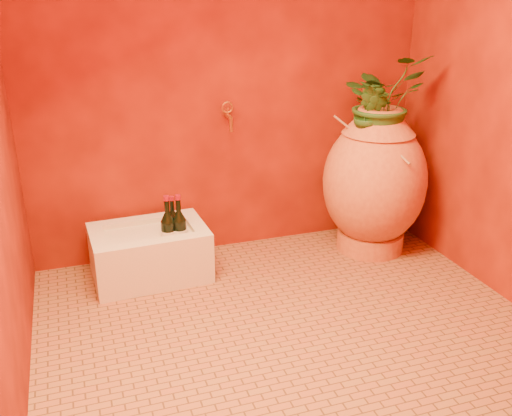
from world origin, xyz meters
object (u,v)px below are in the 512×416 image
object	(u,v)px
stone_basin	(150,254)
wine_bottle_c	(180,232)
amphora	(374,181)
wall_tap	(228,115)
wine_bottle_b	(173,227)
wine_bottle_a	(168,233)

from	to	relation	value
stone_basin	wine_bottle_c	size ratio (longest dim) A/B	1.95
wine_bottle_c	amphora	bearing A→B (deg)	-0.10
stone_basin	wall_tap	distance (m)	0.95
wall_tap	wine_bottle_b	bearing A→B (deg)	-158.79
amphora	wine_bottle_c	size ratio (longest dim) A/B	2.68
wine_bottle_a	wine_bottle_b	xyz separation A→B (m)	(0.05, 0.11, -0.02)
wall_tap	wine_bottle_a	bearing A→B (deg)	-149.48
wine_bottle_b	stone_basin	bearing A→B (deg)	-166.27
amphora	wall_tap	bearing A→B (deg)	163.33
wine_bottle_b	wine_bottle_c	bearing A→B (deg)	-80.49
amphora	stone_basin	bearing A→B (deg)	177.12
amphora	wall_tap	xyz separation A→B (m)	(-0.88, 0.26, 0.43)
wine_bottle_b	wall_tap	distance (m)	0.75
wine_bottle_a	wine_bottle_b	world-z (taller)	wine_bottle_a
wine_bottle_a	wall_tap	size ratio (longest dim) A/B	2.09
wine_bottle_a	wine_bottle_c	world-z (taller)	wine_bottle_a
wine_bottle_b	wall_tap	bearing A→B (deg)	21.21
stone_basin	wine_bottle_c	world-z (taller)	wine_bottle_c
stone_basin	wine_bottle_c	distance (m)	0.24
wine_bottle_c	wall_tap	size ratio (longest dim) A/B	2.08
stone_basin	wine_bottle_b	size ratio (longest dim) A/B	2.23
stone_basin	wall_tap	size ratio (longest dim) A/B	4.04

